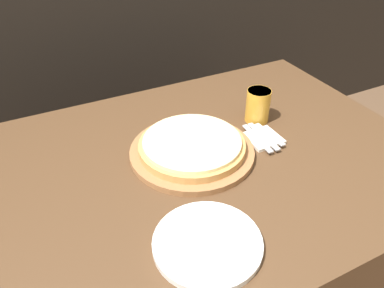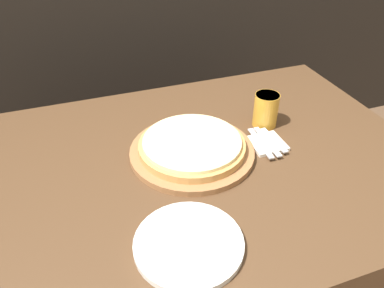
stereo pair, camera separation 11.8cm
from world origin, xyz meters
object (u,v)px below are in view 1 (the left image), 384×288
dinner_knife (263,136)px  dinner_plate (207,243)px  pizza_on_board (192,148)px  beer_glass (258,104)px  spoon (269,134)px  fork (257,138)px

dinner_knife → dinner_plate: bearing=-141.0°
pizza_on_board → dinner_plate: (-0.13, -0.34, -0.02)m
beer_glass → spoon: (-0.03, -0.11, -0.05)m
spoon → pizza_on_board: bearing=172.8°
dinner_plate → spoon: (0.41, 0.31, 0.01)m
fork → spoon: same height
pizza_on_board → beer_glass: (0.30, 0.08, 0.04)m
beer_glass → fork: bearing=-124.1°
fork → dinner_knife: (0.03, 0.00, 0.00)m
pizza_on_board → dinner_plate: size_ratio=1.49×
beer_glass → dinner_knife: beer_glass is taller
beer_glass → pizza_on_board: bearing=-165.4°
dinner_knife → spoon: (0.03, 0.00, 0.00)m
pizza_on_board → dinner_plate: 0.37m
beer_glass → fork: beer_glass is taller
beer_glass → dinner_plate: bearing=-135.7°
beer_glass → dinner_knife: (-0.05, -0.11, -0.05)m
pizza_on_board → fork: (0.23, -0.03, -0.01)m
beer_glass → spoon: bearing=-103.4°
fork → dinner_plate: bearing=-139.1°
beer_glass → fork: 0.15m
beer_glass → dinner_plate: size_ratio=0.45×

